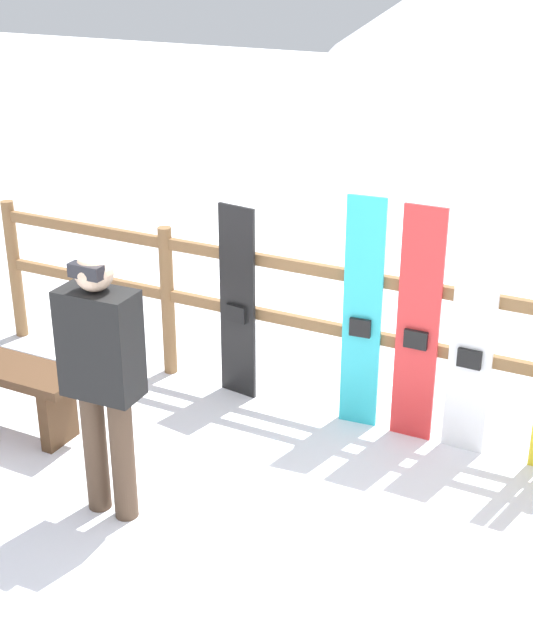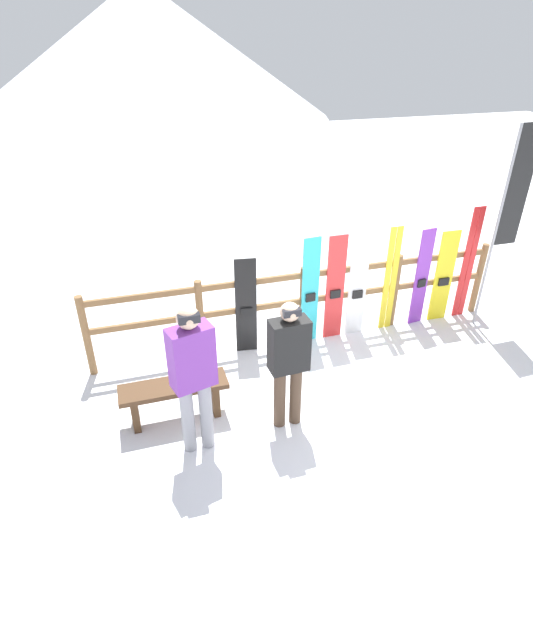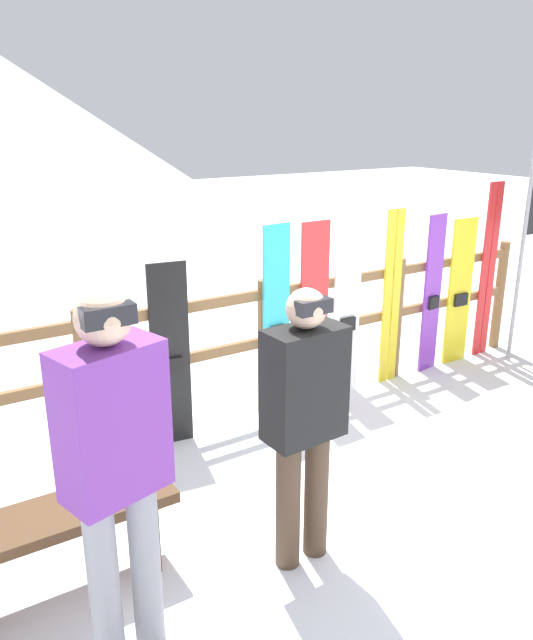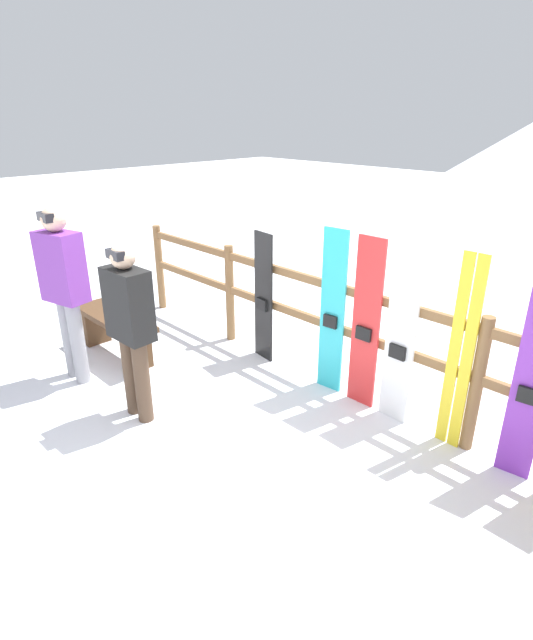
% 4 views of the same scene
% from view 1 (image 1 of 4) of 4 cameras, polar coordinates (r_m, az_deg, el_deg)
% --- Properties ---
extents(ground_plane, '(40.00, 40.00, 0.00)m').
position_cam_1_polar(ground_plane, '(4.93, -2.51, -14.83)').
color(ground_plane, white).
extents(fence, '(5.94, 0.10, 1.14)m').
position_cam_1_polar(fence, '(5.89, 5.57, -0.29)').
color(fence, brown).
rests_on(fence, ground).
extents(bench, '(1.22, 0.36, 0.48)m').
position_cam_1_polar(bench, '(6.13, -16.60, -3.70)').
color(bench, '#4C331E').
rests_on(bench, ground).
extents(person_black, '(0.43, 0.25, 1.57)m').
position_cam_1_polar(person_black, '(4.85, -10.48, -3.15)').
color(person_black, '#4C3828').
rests_on(person_black, ground).
extents(snowboard_black_stripe, '(0.29, 0.08, 1.40)m').
position_cam_1_polar(snowboard_black_stripe, '(6.17, -1.87, 1.05)').
color(snowboard_black_stripe, black).
rests_on(snowboard_black_stripe, ground).
extents(snowboard_cyan, '(0.26, 0.07, 1.58)m').
position_cam_1_polar(snowboard_cyan, '(5.77, 6.14, 0.28)').
color(snowboard_cyan, '#2DBFCC').
rests_on(snowboard_cyan, ground).
extents(snowboard_red, '(0.27, 0.06, 1.57)m').
position_cam_1_polar(snowboard_red, '(5.66, 9.65, -0.46)').
color(snowboard_red, red).
rests_on(snowboard_red, ground).
extents(snowboard_white, '(0.27, 0.06, 1.45)m').
position_cam_1_polar(snowboard_white, '(5.61, 12.98, -1.71)').
color(snowboard_white, white).
rests_on(snowboard_white, ground).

